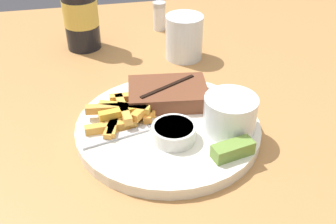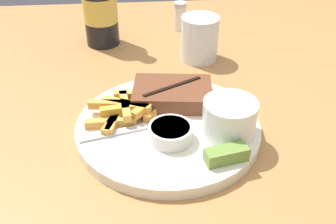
% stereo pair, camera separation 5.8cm
% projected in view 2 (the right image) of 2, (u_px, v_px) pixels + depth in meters
% --- Properties ---
extents(dining_table, '(1.19, 1.17, 0.77)m').
position_uv_depth(dining_table, '(168.00, 171.00, 0.65)').
color(dining_table, '#A87542').
rests_on(dining_table, ground_plane).
extents(dinner_plate, '(0.28, 0.28, 0.02)m').
position_uv_depth(dinner_plate, '(168.00, 128.00, 0.60)').
color(dinner_plate, silver).
rests_on(dinner_plate, dining_table).
extents(steak_portion, '(0.13, 0.10, 0.03)m').
position_uv_depth(steak_portion, '(172.00, 94.00, 0.63)').
color(steak_portion, brown).
rests_on(steak_portion, dinner_plate).
extents(fries_pile, '(0.12, 0.10, 0.02)m').
position_uv_depth(fries_pile, '(126.00, 109.00, 0.60)').
color(fries_pile, gold).
rests_on(fries_pile, dinner_plate).
extents(coleslaw_cup, '(0.08, 0.08, 0.05)m').
position_uv_depth(coleslaw_cup, '(230.00, 116.00, 0.55)').
color(coleslaw_cup, white).
rests_on(coleslaw_cup, dinner_plate).
extents(dipping_sauce_cup, '(0.06, 0.06, 0.02)m').
position_uv_depth(dipping_sauce_cup, '(167.00, 132.00, 0.55)').
color(dipping_sauce_cup, silver).
rests_on(dipping_sauce_cup, dinner_plate).
extents(pickle_spear, '(0.06, 0.03, 0.02)m').
position_uv_depth(pickle_spear, '(227.00, 155.00, 0.52)').
color(pickle_spear, olive).
rests_on(pickle_spear, dinner_plate).
extents(fork_utensil, '(0.13, 0.04, 0.00)m').
position_uv_depth(fork_utensil, '(121.00, 132.00, 0.57)').
color(fork_utensil, '#B7B7BC').
rests_on(fork_utensil, dinner_plate).
extents(beer_bottle, '(0.07, 0.07, 0.23)m').
position_uv_depth(beer_bottle, '(100.00, 7.00, 0.81)').
color(beer_bottle, black).
rests_on(beer_bottle, dining_table).
extents(drinking_glass, '(0.07, 0.07, 0.09)m').
position_uv_depth(drinking_glass, '(200.00, 38.00, 0.78)').
color(drinking_glass, silver).
rests_on(drinking_glass, dining_table).
extents(salt_shaker, '(0.03, 0.03, 0.07)m').
position_uv_depth(salt_shaker, '(180.00, 16.00, 0.90)').
color(salt_shaker, white).
rests_on(salt_shaker, dining_table).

